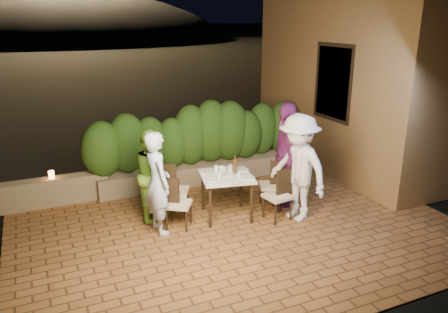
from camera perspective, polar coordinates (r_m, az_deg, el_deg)
ground at (r=7.13m, az=2.20°, el=-9.67°), size 400.00×400.00×0.00m
terrace_floor at (r=7.56m, az=0.50°, el=-8.45°), size 7.00×6.00×0.15m
building_wall at (r=10.03m, az=16.24°, el=12.73°), size 1.60×5.00×5.00m
window_pane at (r=9.21m, az=14.20°, el=9.36°), size 0.08×1.00×1.40m
window_frame at (r=9.20m, az=14.15°, el=9.36°), size 0.06×1.15×1.55m
planter at (r=9.05m, az=-3.10°, el=-2.03°), size 4.20×0.55×0.40m
hedge at (r=8.83m, az=-3.18°, el=2.55°), size 4.00×0.70×1.10m
parapet at (r=8.51m, az=-22.35°, el=-4.38°), size 2.20×0.30×0.50m
hill at (r=66.23m, az=-20.17°, el=10.46°), size 52.00×40.00×22.00m
dining_table at (r=7.41m, az=0.32°, el=-5.19°), size 0.99×0.99×0.75m
plate_nw at (r=7.04m, az=-1.59°, el=-3.11°), size 0.20×0.20×0.01m
plate_sw at (r=7.40m, az=-2.43°, el=-2.07°), size 0.21×0.21×0.01m
plate_ne at (r=7.16m, az=3.08°, el=-2.77°), size 0.25×0.25×0.01m
plate_se at (r=7.53m, az=2.33°, el=-1.71°), size 0.24×0.24×0.01m
plate_centre at (r=7.30m, az=0.42°, el=-2.34°), size 0.24×0.24×0.01m
plate_front at (r=6.98m, az=1.37°, el=-3.32°), size 0.22×0.22×0.01m
glass_nw at (r=7.11m, az=-0.60°, el=-2.48°), size 0.06×0.06×0.11m
glass_sw at (r=7.40m, az=-1.03°, el=-1.61°), size 0.07×0.07×0.12m
glass_ne at (r=7.19m, az=1.96°, el=-2.29°), size 0.06×0.06×0.10m
glass_se at (r=7.41m, az=0.82°, el=-1.57°), size 0.07×0.07×0.12m
beer_bottle at (r=7.32m, az=1.45°, el=-1.03°), size 0.06×0.06×0.31m
bowl at (r=7.52m, az=-0.31°, el=-1.59°), size 0.20×0.20×0.04m
chair_left_front at (r=7.06m, az=-5.97°, el=-6.05°), size 0.54×0.54×0.85m
chair_left_back at (r=7.47m, az=-6.35°, el=-4.36°), size 0.58×0.58×0.93m
chair_right_front at (r=7.35m, az=6.99°, el=-5.04°), size 0.45×0.45×0.86m
chair_right_back at (r=7.79m, az=6.16°, el=-3.64°), size 0.52×0.52×0.87m
diner_blue at (r=6.83m, az=-8.67°, el=-3.43°), size 0.46×0.64×1.64m
diner_green at (r=7.36m, az=-9.22°, el=-2.29°), size 0.74×0.86×1.54m
diner_white at (r=7.26m, az=9.67°, el=-1.49°), size 0.90×1.28×1.80m
diner_purple at (r=7.81m, az=8.11°, el=0.26°), size 0.88×1.19×1.87m
parapet_lamp at (r=8.40m, az=-21.62°, el=-2.23°), size 0.10×0.10×0.14m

